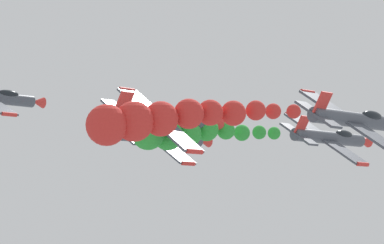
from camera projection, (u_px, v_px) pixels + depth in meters
name	position (u px, v px, depth m)	size (l,w,h in m)	color
airplane_lead	(330.00, 138.00, 78.52)	(8.31, 10.35, 5.36)	#474C56
smoke_trail_lead	(184.00, 133.00, 67.05)	(2.41, 15.16, 2.82)	green
airplane_left_inner	(164.00, 138.00, 79.75)	(8.34, 10.35, 5.31)	#474C56
airplane_right_inner	(355.00, 120.00, 64.66)	(8.26, 10.35, 5.43)	#474C56
smoke_trail_right_inner	(162.00, 119.00, 54.42)	(4.44, 15.22, 3.41)	red
airplane_left_outer	(166.00, 118.00, 65.85)	(8.12, 10.35, 5.65)	#474C56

